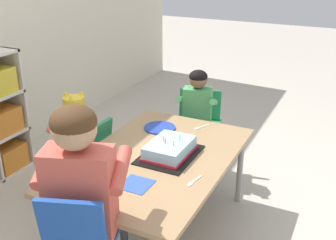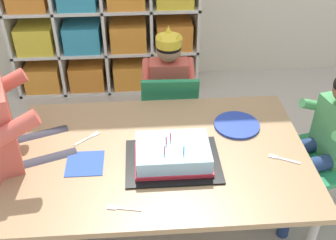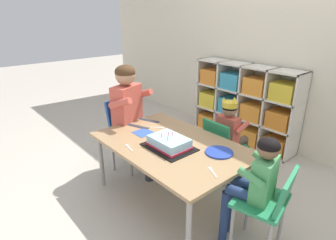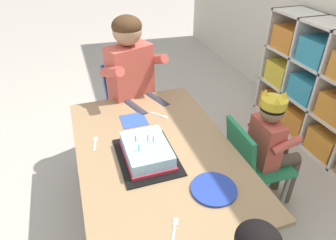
{
  "view_description": "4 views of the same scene",
  "coord_description": "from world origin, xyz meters",
  "px_view_note": "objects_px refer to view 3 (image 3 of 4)",
  "views": [
    {
      "loc": [
        -1.87,
        -0.99,
        1.67
      ],
      "look_at": [
        0.09,
        -0.03,
        0.75
      ],
      "focal_mm": 43.84,
      "sensor_mm": 36.0,
      "label": 1
    },
    {
      "loc": [
        -0.06,
        -1.34,
        1.69
      ],
      "look_at": [
        0.04,
        0.04,
        0.68
      ],
      "focal_mm": 43.89,
      "sensor_mm": 36.0,
      "label": 2
    },
    {
      "loc": [
        1.52,
        -1.34,
        1.54
      ],
      "look_at": [
        -0.0,
        -0.03,
        0.75
      ],
      "focal_mm": 29.53,
      "sensor_mm": 36.0,
      "label": 3
    },
    {
      "loc": [
        1.2,
        -0.34,
        1.55
      ],
      "look_at": [
        -0.0,
        0.07,
        0.71
      ],
      "focal_mm": 31.77,
      "sensor_mm": 36.0,
      "label": 4
    }
  ],
  "objects_px": {
    "adult_helper_seated": "(132,108)",
    "fork_at_table_front_edge": "(129,147)",
    "activity_table": "(171,148)",
    "paper_plate_stack": "(219,152)",
    "child_with_crown": "(231,129)",
    "guest_at_table_side": "(255,179)",
    "birthday_cake_on_tray": "(169,143)",
    "classroom_chair_blue": "(222,145)",
    "classroom_chair_adult_side": "(124,126)",
    "fork_near_child_seat": "(212,172)",
    "fork_scattered_mid_table": "(158,128)",
    "classroom_chair_guest_side": "(268,202)"
  },
  "relations": [
    {
      "from": "classroom_chair_blue",
      "to": "fork_near_child_seat",
      "type": "height_order",
      "value": "classroom_chair_blue"
    },
    {
      "from": "classroom_chair_blue",
      "to": "fork_at_table_front_edge",
      "type": "height_order",
      "value": "classroom_chair_blue"
    },
    {
      "from": "classroom_chair_blue",
      "to": "paper_plate_stack",
      "type": "bearing_deg",
      "value": 126.58
    },
    {
      "from": "classroom_chair_blue",
      "to": "guest_at_table_side",
      "type": "relative_size",
      "value": 0.74
    },
    {
      "from": "adult_helper_seated",
      "to": "fork_at_table_front_edge",
      "type": "height_order",
      "value": "adult_helper_seated"
    },
    {
      "from": "guest_at_table_side",
      "to": "fork_near_child_seat",
      "type": "relative_size",
      "value": 6.9
    },
    {
      "from": "child_with_crown",
      "to": "classroom_chair_guest_side",
      "type": "xyz_separation_m",
      "value": [
        0.76,
        -0.6,
        -0.09
      ]
    },
    {
      "from": "fork_near_child_seat",
      "to": "fork_at_table_front_edge",
      "type": "xyz_separation_m",
      "value": [
        -0.67,
        -0.23,
        0.0
      ]
    },
    {
      "from": "classroom_chair_adult_side",
      "to": "activity_table",
      "type": "bearing_deg",
      "value": -109.99
    },
    {
      "from": "child_with_crown",
      "to": "guest_at_table_side",
      "type": "xyz_separation_m",
      "value": [
        0.66,
        -0.63,
        0.04
      ]
    },
    {
      "from": "activity_table",
      "to": "paper_plate_stack",
      "type": "bearing_deg",
      "value": 24.22
    },
    {
      "from": "birthday_cake_on_tray",
      "to": "fork_near_child_seat",
      "type": "bearing_deg",
      "value": -1.88
    },
    {
      "from": "classroom_chair_guest_side",
      "to": "birthday_cake_on_tray",
      "type": "xyz_separation_m",
      "value": [
        -0.79,
        -0.14,
        0.16
      ]
    },
    {
      "from": "adult_helper_seated",
      "to": "paper_plate_stack",
      "type": "height_order",
      "value": "adult_helper_seated"
    },
    {
      "from": "classroom_chair_blue",
      "to": "classroom_chair_guest_side",
      "type": "relative_size",
      "value": 0.96
    },
    {
      "from": "guest_at_table_side",
      "to": "paper_plate_stack",
      "type": "xyz_separation_m",
      "value": [
        -0.38,
        0.11,
        0.0
      ]
    },
    {
      "from": "child_with_crown",
      "to": "fork_scattered_mid_table",
      "type": "distance_m",
      "value": 0.69
    },
    {
      "from": "classroom_chair_adult_side",
      "to": "adult_helper_seated",
      "type": "xyz_separation_m",
      "value": [
        0.11,
        0.04,
        0.21
      ]
    },
    {
      "from": "classroom_chair_blue",
      "to": "classroom_chair_adult_side",
      "type": "xyz_separation_m",
      "value": [
        -0.8,
        -0.57,
        0.1
      ]
    },
    {
      "from": "guest_at_table_side",
      "to": "fork_near_child_seat",
      "type": "height_order",
      "value": "guest_at_table_side"
    },
    {
      "from": "classroom_chair_adult_side",
      "to": "classroom_chair_guest_side",
      "type": "distance_m",
      "value": 1.56
    },
    {
      "from": "classroom_chair_adult_side",
      "to": "adult_helper_seated",
      "type": "bearing_deg",
      "value": -90.0
    },
    {
      "from": "guest_at_table_side",
      "to": "fork_scattered_mid_table",
      "type": "xyz_separation_m",
      "value": [
        -1.06,
        0.06,
        -0.0
      ]
    },
    {
      "from": "classroom_chair_adult_side",
      "to": "paper_plate_stack",
      "type": "distance_m",
      "value": 1.1
    },
    {
      "from": "child_with_crown",
      "to": "classroom_chair_adult_side",
      "type": "distance_m",
      "value": 1.05
    },
    {
      "from": "child_with_crown",
      "to": "birthday_cake_on_tray",
      "type": "height_order",
      "value": "child_with_crown"
    },
    {
      "from": "paper_plate_stack",
      "to": "fork_scattered_mid_table",
      "type": "xyz_separation_m",
      "value": [
        -0.68,
        -0.04,
        -0.0
      ]
    },
    {
      "from": "classroom_chair_guest_side",
      "to": "fork_near_child_seat",
      "type": "bearing_deg",
      "value": -78.14
    },
    {
      "from": "classroom_chair_blue",
      "to": "fork_at_table_front_edge",
      "type": "bearing_deg",
      "value": 76.56
    },
    {
      "from": "classroom_chair_adult_side",
      "to": "birthday_cake_on_tray",
      "type": "height_order",
      "value": "classroom_chair_adult_side"
    },
    {
      "from": "guest_at_table_side",
      "to": "birthday_cake_on_tray",
      "type": "bearing_deg",
      "value": -93.52
    },
    {
      "from": "child_with_crown",
      "to": "fork_scattered_mid_table",
      "type": "xyz_separation_m",
      "value": [
        -0.4,
        -0.56,
        0.04
      ]
    },
    {
      "from": "adult_helper_seated",
      "to": "classroom_chair_guest_side",
      "type": "height_order",
      "value": "adult_helper_seated"
    },
    {
      "from": "activity_table",
      "to": "classroom_chair_guest_side",
      "type": "relative_size",
      "value": 1.94
    },
    {
      "from": "activity_table",
      "to": "fork_near_child_seat",
      "type": "height_order",
      "value": "fork_near_child_seat"
    },
    {
      "from": "activity_table",
      "to": "fork_scattered_mid_table",
      "type": "height_order",
      "value": "fork_scattered_mid_table"
    },
    {
      "from": "adult_helper_seated",
      "to": "fork_at_table_front_edge",
      "type": "relative_size",
      "value": 8.48
    },
    {
      "from": "birthday_cake_on_tray",
      "to": "paper_plate_stack",
      "type": "bearing_deg",
      "value": 35.6
    },
    {
      "from": "classroom_chair_guest_side",
      "to": "birthday_cake_on_tray",
      "type": "distance_m",
      "value": 0.82
    },
    {
      "from": "classroom_chair_blue",
      "to": "fork_scattered_mid_table",
      "type": "xyz_separation_m",
      "value": [
        -0.4,
        -0.45,
        0.18
      ]
    },
    {
      "from": "guest_at_table_side",
      "to": "activity_table",
      "type": "bearing_deg",
      "value": -98.81
    },
    {
      "from": "classroom_chair_blue",
      "to": "guest_at_table_side",
      "type": "bearing_deg",
      "value": 144.05
    },
    {
      "from": "paper_plate_stack",
      "to": "fork_at_table_front_edge",
      "type": "relative_size",
      "value": 1.64
    },
    {
      "from": "classroom_chair_adult_side",
      "to": "fork_near_child_seat",
      "type": "bearing_deg",
      "value": -113.37
    },
    {
      "from": "fork_scattered_mid_table",
      "to": "guest_at_table_side",
      "type": "bearing_deg",
      "value": 135.93
    },
    {
      "from": "guest_at_table_side",
      "to": "birthday_cake_on_tray",
      "type": "xyz_separation_m",
      "value": [
        -0.7,
        -0.12,
        0.03
      ]
    },
    {
      "from": "guest_at_table_side",
      "to": "birthday_cake_on_tray",
      "type": "relative_size",
      "value": 2.17
    },
    {
      "from": "classroom_chair_adult_side",
      "to": "fork_near_child_seat",
      "type": "relative_size",
      "value": 6.0
    },
    {
      "from": "adult_helper_seated",
      "to": "birthday_cake_on_tray",
      "type": "distance_m",
      "value": 0.68
    },
    {
      "from": "guest_at_table_side",
      "to": "fork_at_table_front_edge",
      "type": "height_order",
      "value": "guest_at_table_side"
    }
  ]
}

